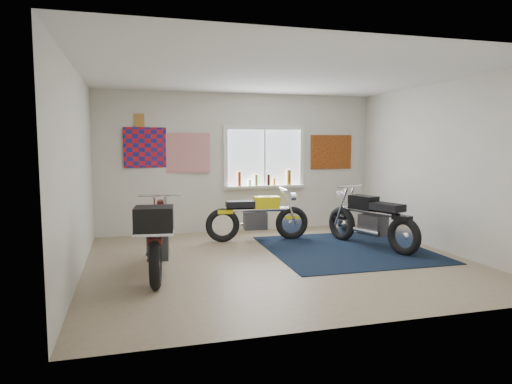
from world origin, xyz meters
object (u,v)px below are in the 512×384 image
object	(u,v)px
navy_rug	(346,249)
black_chrome_bike	(371,221)
yellow_triumph	(257,218)
maroon_tourer	(158,237)

from	to	relation	value
navy_rug	black_chrome_bike	bearing A→B (deg)	5.62
yellow_triumph	maroon_tourer	xyz separation A→B (m)	(-1.84, -1.81, 0.11)
navy_rug	black_chrome_bike	xyz separation A→B (m)	(0.47, 0.05, 0.44)
black_chrome_bike	maroon_tourer	world-z (taller)	maroon_tourer
yellow_triumph	maroon_tourer	size ratio (longest dim) A/B	0.93
navy_rug	maroon_tourer	world-z (taller)	maroon_tourer
navy_rug	black_chrome_bike	size ratio (longest dim) A/B	1.37
yellow_triumph	maroon_tourer	distance (m)	2.58
maroon_tourer	navy_rug	bearing A→B (deg)	-69.90
navy_rug	yellow_triumph	distance (m)	1.67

